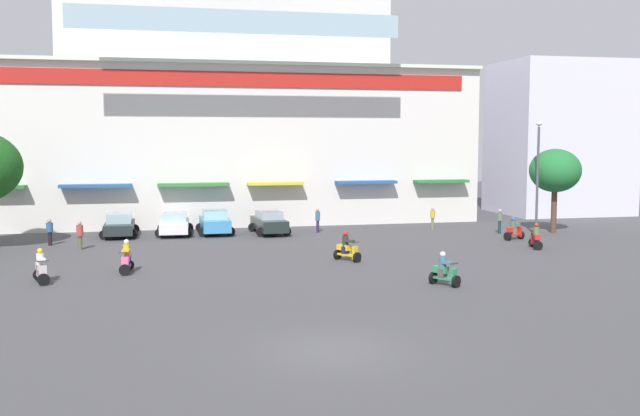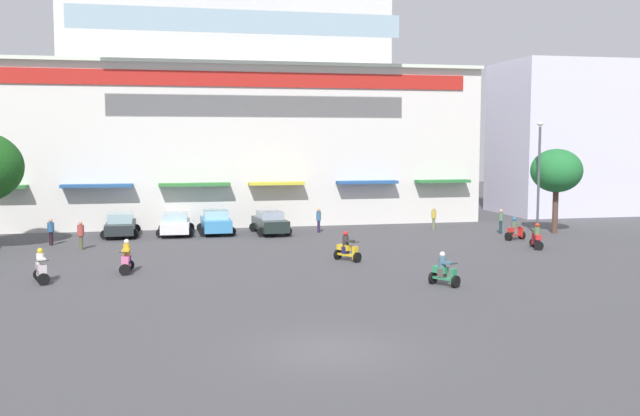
% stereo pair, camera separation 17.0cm
% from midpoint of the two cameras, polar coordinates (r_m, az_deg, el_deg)
% --- Properties ---
extents(ground_plane, '(128.00, 128.00, 0.00)m').
position_cam_midpoint_polar(ground_plane, '(34.27, -4.21, -5.04)').
color(ground_plane, '#464649').
extents(colonial_building, '(36.70, 16.69, 21.03)m').
position_cam_midpoint_polar(colonial_building, '(56.69, -7.63, 8.42)').
color(colonial_building, silver).
rests_on(colonial_building, ground).
extents(flank_building_right, '(9.95, 8.04, 12.56)m').
position_cam_midpoint_polar(flank_building_right, '(63.81, 18.27, 5.26)').
color(flank_building_right, silver).
rests_on(flank_building_right, ground).
extents(plaza_tree_1, '(3.30, 3.51, 5.59)m').
position_cam_midpoint_polar(plaza_tree_1, '(50.06, 18.00, 2.80)').
color(plaza_tree_1, brown).
rests_on(plaza_tree_1, ground).
extents(parked_car_0, '(2.37, 4.35, 1.47)m').
position_cam_midpoint_polar(parked_car_0, '(48.01, -15.66, -1.30)').
color(parked_car_0, '#23292C').
rests_on(parked_car_0, ground).
extents(parked_car_1, '(2.53, 4.54, 1.43)m').
position_cam_midpoint_polar(parked_car_1, '(47.96, -11.52, -1.22)').
color(parked_car_1, white).
rests_on(parked_car_1, ground).
extents(parked_car_2, '(2.42, 3.96, 1.60)m').
position_cam_midpoint_polar(parked_car_2, '(47.86, -8.41, -1.10)').
color(parked_car_2, '#3E8DC9').
rests_on(parked_car_2, ground).
extents(parked_car_3, '(2.49, 4.38, 1.52)m').
position_cam_midpoint_polar(parked_car_3, '(47.59, -4.14, -1.13)').
color(parked_car_3, '#1F2A27').
rests_on(parked_car_3, ground).
extents(scooter_rider_0, '(1.15, 1.38, 1.47)m').
position_cam_midpoint_polar(scooter_rider_0, '(31.32, 9.65, -4.98)').
color(scooter_rider_0, black).
rests_on(scooter_rider_0, ground).
extents(scooter_rider_1, '(0.90, 1.48, 1.49)m').
position_cam_midpoint_polar(scooter_rider_1, '(42.93, 16.58, -2.27)').
color(scooter_rider_1, black).
rests_on(scooter_rider_1, ground).
extents(scooter_rider_2, '(0.90, 1.47, 1.52)m').
position_cam_midpoint_polar(scooter_rider_2, '(33.71, -21.33, -4.49)').
color(scooter_rider_2, black).
rests_on(scooter_rider_2, ground).
extents(scooter_rider_3, '(0.65, 1.43, 1.58)m').
position_cam_midpoint_polar(scooter_rider_3, '(34.94, -15.18, -3.93)').
color(scooter_rider_3, black).
rests_on(scooter_rider_3, ground).
extents(scooter_rider_4, '(1.45, 0.99, 1.44)m').
position_cam_midpoint_polar(scooter_rider_4, '(46.21, 14.98, -1.72)').
color(scooter_rider_4, black).
rests_on(scooter_rider_4, ground).
extents(scooter_rider_5, '(1.26, 1.51, 1.54)m').
position_cam_midpoint_polar(scooter_rider_5, '(37.06, 2.00, -3.24)').
color(scooter_rider_5, black).
rests_on(scooter_rider_5, ground).
extents(pedestrian_0, '(0.54, 0.54, 1.58)m').
position_cam_midpoint_polar(pedestrian_0, '(45.20, -20.68, -1.67)').
color(pedestrian_0, black).
rests_on(pedestrian_0, ground).
extents(pedestrian_1, '(0.45, 0.45, 1.62)m').
position_cam_midpoint_polar(pedestrian_1, '(49.02, 13.92, -0.88)').
color(pedestrian_1, '#1A333A').
rests_on(pedestrian_1, ground).
extents(pedestrian_2, '(0.36, 0.36, 1.64)m').
position_cam_midpoint_polar(pedestrian_2, '(48.07, -0.29, -0.82)').
color(pedestrian_2, '#2E2047').
rests_on(pedestrian_2, ground).
extents(pedestrian_3, '(0.50, 0.50, 1.63)m').
position_cam_midpoint_polar(pedestrian_3, '(42.90, -18.56, -1.94)').
color(pedestrian_3, brown).
rests_on(pedestrian_3, ground).
extents(pedestrian_4, '(0.33, 0.33, 1.55)m').
position_cam_midpoint_polar(pedestrian_4, '(50.20, 8.80, -0.70)').
color(pedestrian_4, '#687650').
rests_on(pedestrian_4, ground).
extents(streetlamp_near, '(0.40, 0.40, 7.34)m').
position_cam_midpoint_polar(streetlamp_near, '(48.45, 16.73, 2.90)').
color(streetlamp_near, '#474C51').
rests_on(streetlamp_near, ground).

